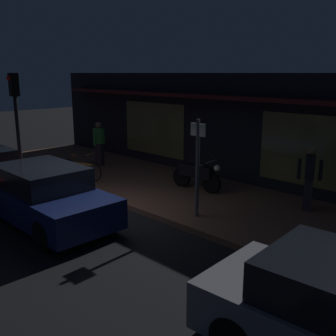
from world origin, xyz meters
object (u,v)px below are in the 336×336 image
at_px(traffic_light_pole, 16,110).
at_px(parked_car_far, 45,195).
at_px(sign_post, 198,162).
at_px(person_photographer, 99,143).
at_px(motorcycle, 197,174).
at_px(person_bystander, 309,177).
at_px(bicycle_parked, 81,169).

distance_m(traffic_light_pole, parked_car_far, 4.00).
distance_m(sign_post, traffic_light_pole, 6.32).
xyz_separation_m(person_photographer, parked_car_far, (3.64, -4.20, -0.32)).
bearing_deg(motorcycle, person_bystander, 11.56).
bearing_deg(motorcycle, sign_post, -49.42).
height_order(sign_post, traffic_light_pole, traffic_light_pole).
bearing_deg(traffic_light_pole, parked_car_far, -16.36).
distance_m(bicycle_parked, person_photographer, 2.15).
relative_size(bicycle_parked, parked_car_far, 0.39).
relative_size(person_bystander, sign_post, 0.70).
bearing_deg(traffic_light_pole, person_photographer, 93.71).
bearing_deg(motorcycle, parked_car_far, -104.31).
bearing_deg(person_photographer, motorcycle, 2.02).
bearing_deg(bicycle_parked, parked_car_far, -46.92).
bearing_deg(sign_post, traffic_light_pole, -164.68).
xyz_separation_m(motorcycle, person_photographer, (-4.76, -0.17, 0.38)).
distance_m(bicycle_parked, sign_post, 5.07).
relative_size(bicycle_parked, person_photographer, 0.95).
xyz_separation_m(motorcycle, person_bystander, (3.18, 0.65, 0.38)).
bearing_deg(bicycle_parked, traffic_light_pole, -124.54).
bearing_deg(traffic_light_pole, person_bystander, 27.44).
bearing_deg(person_photographer, parked_car_far, -49.10).
height_order(person_bystander, traffic_light_pole, traffic_light_pole).
xyz_separation_m(bicycle_parked, person_bystander, (6.68, 2.48, 0.52)).
height_order(motorcycle, traffic_light_pole, traffic_light_pole).
bearing_deg(person_bystander, sign_post, -125.89).
distance_m(person_photographer, parked_car_far, 5.57).
bearing_deg(sign_post, motorcycle, 130.58).
distance_m(motorcycle, sign_post, 2.42).
bearing_deg(person_photographer, bicycle_parked, -52.73).
bearing_deg(person_photographer, sign_post, -13.96).
relative_size(motorcycle, person_bystander, 1.02).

